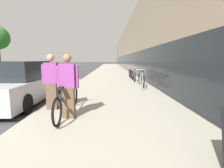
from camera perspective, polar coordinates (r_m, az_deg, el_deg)
sidewalk_slab at (r=24.35m, az=-0.33°, el=4.34°), size 4.60×70.00×0.13m
storefront_facade at (r=33.19m, az=12.61°, el=10.76°), size 10.01×70.00×6.66m
lawn_strip at (r=30.60m, az=-22.73°, el=4.38°), size 4.27×70.00×0.03m
tandem_bicycle at (r=5.04m, az=-14.30°, el=-5.26°), size 0.52×2.65×0.86m
person_rider at (r=4.60m, az=-14.15°, el=-0.67°), size 0.56×0.22×1.65m
person_bystander at (r=5.54m, az=-19.13°, el=0.65°), size 0.56×0.22×1.66m
bike_rack_hoop at (r=8.69m, az=9.60°, el=1.37°), size 0.05×0.60×0.84m
cruiser_bike_nearest at (r=10.10m, az=9.56°, el=1.56°), size 0.52×1.76×0.91m
cruiser_bike_middle at (r=12.28m, az=7.06°, el=2.72°), size 0.52×1.73×0.90m
cruiser_bike_farthest at (r=14.28m, az=6.01°, el=3.47°), size 0.52×1.76×0.90m
parked_sedan_curbside at (r=7.44m, az=-27.86°, el=-0.07°), size 1.90×4.56×1.57m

